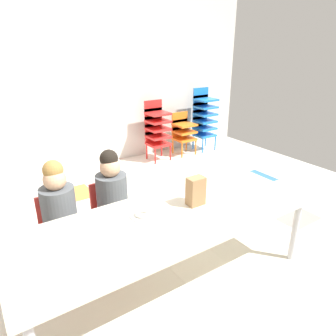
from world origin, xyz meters
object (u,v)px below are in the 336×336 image
Objects in this scene: seated_child_middle_seat at (111,192)px; paper_bag_brown at (196,191)px; paper_plate_near_edge at (143,216)px; donut_powdered_on_plate at (142,213)px; kid_chair_orange_stack at (183,130)px; craft_table at (170,221)px; kid_chair_red_stack at (157,127)px; kid_chair_blue_stack at (204,116)px; seated_child_near_camera at (58,206)px.

seated_child_middle_seat reaches higher than paper_bag_brown.
donut_powdered_on_plate is (0.00, 0.00, 0.02)m from paper_plate_near_edge.
seated_child_middle_seat is at bearing -139.15° from kid_chair_orange_stack.
craft_table is 9.98× the size of paper_bag_brown.
kid_chair_red_stack is 0.52m from kid_chair_orange_stack.
paper_plate_near_edge is at bearing 0.00° from donut_powdered_on_plate.
paper_bag_brown is (-2.04, -2.35, 0.11)m from kid_chair_blue_stack.
donut_powdered_on_plate reaches higher than craft_table.
craft_table is at bearing -46.26° from seated_child_near_camera.
donut_powdered_on_plate is at bearing 145.54° from craft_table.
kid_chair_red_stack reaches higher than craft_table.
seated_child_near_camera is 1.06m from paper_bag_brown.
kid_chair_orange_stack is 3.78× the size of paper_plate_near_edge.
seated_child_middle_seat is at bearing -131.02° from kid_chair_red_stack.
paper_plate_near_edge is (0.45, -0.52, 0.03)m from seated_child_near_camera.
paper_bag_brown is 0.43m from donut_powdered_on_plate.
craft_table is 3.04m from kid_chair_orange_stack.
paper_plate_near_edge is (-2.46, -2.28, 0.00)m from kid_chair_blue_stack.
kid_chair_blue_stack is at bearing 0.13° from kid_chair_orange_stack.
kid_chair_orange_stack is 3.06m from donut_powdered_on_plate.
kid_chair_red_stack is at bearing 60.24° from craft_table.
kid_chair_red_stack reaches higher than paper_plate_near_edge.
kid_chair_orange_stack is at bearing -179.87° from kid_chair_blue_stack.
paper_plate_near_edge is (-2.03, -2.28, 0.19)m from kid_chair_orange_stack.
kid_chair_orange_stack is at bearing 48.37° from paper_plate_near_edge.
kid_chair_blue_stack is at bearing 31.24° from seated_child_near_camera.
seated_child_near_camera is 0.44m from seated_child_middle_seat.
paper_bag_brown is at bearing -9.21° from donut_powdered_on_plate.
kid_chair_red_stack is 2.60m from paper_bag_brown.
seated_child_near_camera is 2.64m from kid_chair_red_stack.
seated_child_middle_seat is 8.25× the size of donut_powdered_on_plate.
seated_child_middle_seat is 5.10× the size of paper_plate_near_edge.
seated_child_middle_seat is 0.52m from paper_plate_near_edge.
seated_child_middle_seat is at bearing 90.76° from donut_powdered_on_plate.
seated_child_near_camera is (-0.60, 0.63, 0.02)m from craft_table.
seated_child_near_camera is at bearing 145.68° from paper_bag_brown.
seated_child_middle_seat is (0.44, 0.00, 0.00)m from seated_child_near_camera.
seated_child_near_camera is at bearing 130.47° from donut_powdered_on_plate.
donut_powdered_on_plate is (0.45, -0.52, 0.05)m from seated_child_near_camera.
seated_child_near_camera is 8.25× the size of donut_powdered_on_plate.
kid_chair_red_stack reaches higher than paper_bag_brown.
paper_bag_brown is at bearing -130.92° from kid_chair_blue_stack.
kid_chair_orange_stack reaches higher than paper_plate_near_edge.
kid_chair_orange_stack is at bearing -0.09° from kid_chair_red_stack.
kid_chair_blue_stack reaches higher than kid_chair_red_stack.
seated_child_near_camera is 0.69m from paper_plate_near_edge.
craft_table is at bearing -133.87° from kid_chair_blue_stack.
paper_plate_near_edge is at bearing 170.79° from paper_bag_brown.
seated_child_middle_seat reaches higher than kid_chair_red_stack.
paper_bag_brown is at bearing 8.76° from craft_table.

